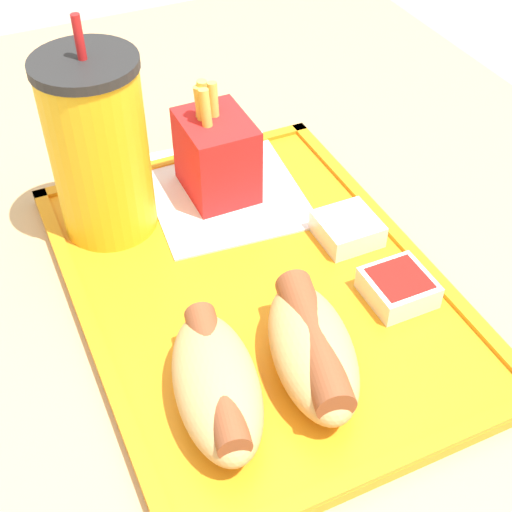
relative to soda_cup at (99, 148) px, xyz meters
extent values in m
cube|color=tan|center=(-0.12, -0.10, -0.45)|extent=(1.13, 0.82, 0.71)
cube|color=orange|center=(-0.12, -0.09, -0.09)|extent=(0.39, 0.29, 0.01)
cube|color=orange|center=(-0.12, -0.22, -0.08)|extent=(0.39, 0.01, 0.00)
cube|color=orange|center=(-0.12, 0.05, -0.08)|extent=(0.39, 0.01, 0.00)
cube|color=orange|center=(-0.31, -0.09, -0.08)|extent=(0.01, 0.29, 0.00)
cube|color=orange|center=(0.07, -0.09, -0.08)|extent=(0.01, 0.29, 0.00)
cube|color=white|center=(0.00, -0.11, -0.08)|extent=(0.17, 0.15, 0.00)
cylinder|color=gold|center=(0.00, 0.00, 0.00)|extent=(0.08, 0.08, 0.15)
cylinder|color=#262626|center=(0.00, 0.00, 0.08)|extent=(0.09, 0.09, 0.01)
cylinder|color=red|center=(0.00, 0.00, 0.10)|extent=(0.01, 0.01, 0.03)
ellipsoid|color=tan|center=(-0.22, -0.01, -0.06)|extent=(0.14, 0.08, 0.05)
cylinder|color=brown|center=(-0.22, -0.01, -0.05)|extent=(0.12, 0.04, 0.02)
ellipsoid|color=tan|center=(-0.22, -0.08, -0.06)|extent=(0.14, 0.08, 0.05)
cylinder|color=brown|center=(-0.22, -0.08, -0.05)|extent=(0.12, 0.05, 0.03)
cube|color=red|center=(0.00, -0.11, -0.04)|extent=(0.07, 0.06, 0.08)
cylinder|color=#E5C14C|center=(0.02, -0.09, 0.00)|extent=(0.02, 0.02, 0.07)
cylinder|color=#E5C14C|center=(0.02, -0.11, -0.01)|extent=(0.01, 0.02, 0.06)
cylinder|color=#E5C14C|center=(0.01, -0.11, -0.01)|extent=(0.02, 0.01, 0.08)
cylinder|color=#E5C14C|center=(0.00, -0.10, -0.01)|extent=(0.02, 0.01, 0.08)
cylinder|color=#E5C14C|center=(0.02, -0.11, -0.01)|extent=(0.01, 0.02, 0.06)
cylinder|color=#E5C14C|center=(0.01, -0.10, -0.01)|extent=(0.01, 0.02, 0.08)
cube|color=silver|center=(-0.11, -0.18, -0.07)|extent=(0.05, 0.05, 0.02)
cube|color=white|center=(-0.11, -0.18, -0.06)|extent=(0.04, 0.04, 0.00)
cube|color=silver|center=(-0.19, -0.18, -0.07)|extent=(0.05, 0.05, 0.02)
cube|color=#B21914|center=(-0.19, -0.18, -0.06)|extent=(0.04, 0.04, 0.00)
camera|label=1|loc=(-0.50, 0.09, 0.34)|focal=50.00mm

